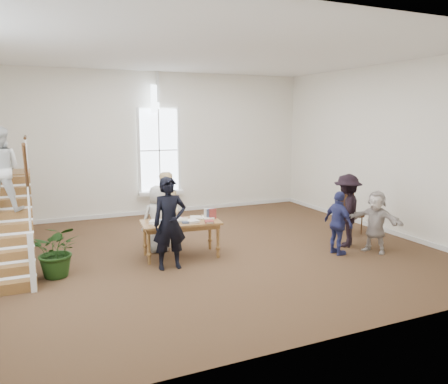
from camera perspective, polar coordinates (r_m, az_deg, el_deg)
name	(u,v)px	position (r m, az deg, el deg)	size (l,w,h in m)	color
ground	(212,251)	(10.35, -1.54, -7.68)	(10.00, 10.00, 0.00)	#452D1B
room_shell	(161,201)	(14.29, -8.25, -1.21)	(10.49, 10.00, 10.00)	white
staircase	(2,191)	(10.02, -27.02, 0.17)	(1.10, 4.10, 2.92)	brown
library_table	(181,225)	(9.81, -5.66, -4.27)	(1.81, 1.05, 0.88)	brown
police_officer	(170,223)	(9.02, -7.12, -4.08)	(0.70, 0.46, 1.91)	black
elderly_woman	(158,219)	(10.26, -8.58, -3.44)	(0.76, 0.49, 1.56)	beige
person_yellow	(165,208)	(10.78, -7.76, -2.13)	(0.87, 0.68, 1.79)	beige
woman_cluster_a	(338,223)	(10.25, 14.71, -3.95)	(0.86, 0.36, 1.46)	navy
woman_cluster_b	(347,210)	(10.92, 15.75, -2.33)	(1.14, 0.66, 1.76)	black
woman_cluster_c	(375,222)	(10.68, 19.18, -3.66)	(1.34, 0.43, 1.45)	beige
floor_plant	(57,250)	(9.20, -20.93, -7.14)	(0.96, 0.83, 1.07)	#193611
side_chair	(349,211)	(12.23, 16.05, -2.38)	(0.49, 0.49, 1.08)	#3E2611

